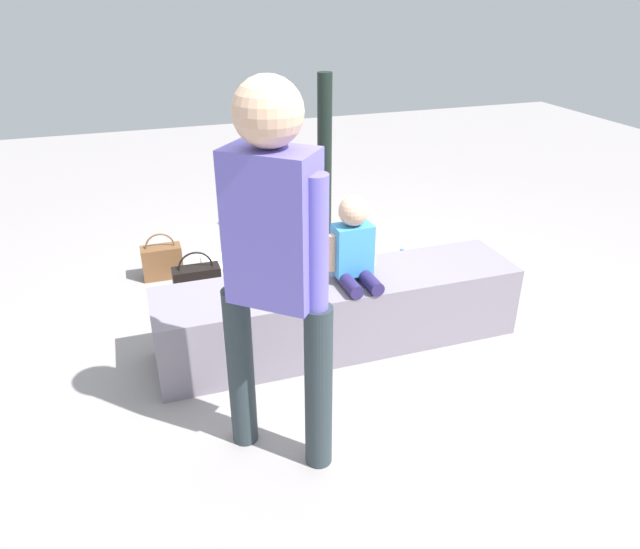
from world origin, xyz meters
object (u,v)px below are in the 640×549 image
party_cup_red (174,313)px  cake_box_white (226,267)px  adult_standing (274,253)px  water_bottle_far_side (401,265)px  cake_plate (307,284)px  handbag_black_leather (197,283)px  handbag_brown_canvas (162,261)px  water_bottle_near_gift (322,258)px  child_seated (354,245)px  gift_bag (284,273)px

party_cup_red → cake_box_white: bearing=52.0°
adult_standing → party_cup_red: bearing=104.7°
water_bottle_far_side → cake_box_white: bearing=158.5°
adult_standing → cake_box_white: bearing=87.4°
cake_plate → party_cup_red: size_ratio=2.09×
handbag_black_leather → handbag_brown_canvas: handbag_black_leather is taller
water_bottle_near_gift → handbag_brown_canvas: handbag_brown_canvas is taller
adult_standing → handbag_brown_canvas: (-0.35, 1.94, -0.86)m
child_seated → party_cup_red: bearing=147.9°
water_bottle_far_side → party_cup_red: bearing=-177.1°
handbag_brown_canvas → cake_box_white: bearing=-12.3°
cake_plate → gift_bag: 0.78m
child_seated → party_cup_red: size_ratio=4.50×
adult_standing → gift_bag: 1.70m
cake_box_white → handbag_black_leather: (-0.24, -0.33, 0.07)m
gift_bag → handbag_brown_canvas: gift_bag is taller
party_cup_red → handbag_black_leather: (0.18, 0.22, 0.07)m
adult_standing → cake_plate: bearing=63.6°
child_seated → water_bottle_far_side: 1.08m
cake_plate → party_cup_red: 0.99m
handbag_black_leather → water_bottle_near_gift: bearing=8.7°
gift_bag → handbag_black_leather: size_ratio=0.99×
water_bottle_far_side → handbag_black_leather: 1.43m
handbag_black_leather → adult_standing: bearing=-83.9°
child_seated → gift_bag: (-0.20, 0.72, -0.48)m
water_bottle_near_gift → party_cup_red: size_ratio=2.19×
child_seated → handbag_black_leather: (-0.78, 0.81, -0.51)m
cake_box_white → water_bottle_far_side: bearing=-21.5°
child_seated → gift_bag: child_seated is taller
cake_plate → handbag_brown_canvas: (-0.70, 1.24, -0.32)m
water_bottle_far_side → handbag_black_leather: bearing=174.5°
gift_bag → water_bottle_near_gift: bearing=33.6°
adult_standing → gift_bag: size_ratio=4.68×
adult_standing → cake_plate: size_ratio=7.30×
cake_box_white → handbag_black_leather: 0.41m
cake_box_white → child_seated: bearing=-65.0°
cake_box_white → party_cup_red: bearing=-128.0°
child_seated → handbag_black_leather: child_seated is taller
gift_bag → cake_plate: bearing=-95.0°
handbag_black_leather → water_bottle_far_side: bearing=-5.5°
cake_plate → handbag_brown_canvas: size_ratio=0.66×
cake_plate → handbag_brown_canvas: bearing=119.5°
water_bottle_near_gift → party_cup_red: (-1.10, -0.36, -0.05)m
child_seated → cake_plate: child_seated is taller
handbag_black_leather → party_cup_red: bearing=-129.8°
gift_bag → handbag_brown_canvas: size_ratio=1.04×
child_seated → cake_plate: (-0.27, -0.00, -0.19)m
party_cup_red → cake_box_white: 0.69m
gift_bag → child_seated: bearing=-74.2°
gift_bag → party_cup_red: (-0.75, -0.13, -0.10)m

